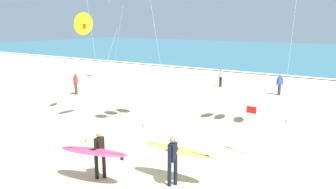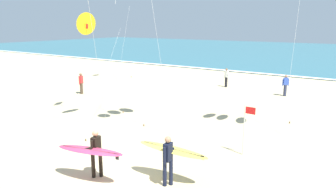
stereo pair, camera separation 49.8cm
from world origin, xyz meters
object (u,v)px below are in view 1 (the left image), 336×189
kite_delta_golden_low (83,24)px  bystander_blue_top (280,84)px  bystander_red_top (76,84)px  surfer_trailing (175,153)px  lifeguard_flag (247,124)px  bystander_white_top (221,77)px  surfer_lead (96,152)px

kite_delta_golden_low → bystander_blue_top: (7.08, 12.46, -4.41)m
kite_delta_golden_low → bystander_red_top: 8.60m
surfer_trailing → lifeguard_flag: size_ratio=1.23×
bystander_blue_top → surfer_trailing: bearing=-88.3°
surfer_trailing → bystander_red_top: bearing=150.1°
surfer_trailing → kite_delta_golden_low: bearing=156.3°
surfer_trailing → bystander_blue_top: bearing=91.7°
bystander_white_top → bystander_blue_top: size_ratio=1.00×
bystander_white_top → bystander_red_top: bearing=-132.3°
kite_delta_golden_low → lifeguard_flag: (8.71, 0.34, -3.96)m
surfer_lead → lifeguard_flag: (3.47, 4.94, 0.21)m
kite_delta_golden_low → surfer_lead: bearing=-41.3°
kite_delta_golden_low → bystander_white_top: kite_delta_golden_low is taller
bystander_blue_top → bystander_red_top: bearing=-148.3°
surfer_trailing → bystander_red_top: surfer_trailing is taller
surfer_trailing → bystander_white_top: surfer_trailing is taller
bystander_red_top → bystander_blue_top: same height
surfer_lead → bystander_blue_top: 17.16m
surfer_trailing → bystander_white_top: size_ratio=1.62×
bystander_white_top → bystander_blue_top: same height
surfer_lead → bystander_blue_top: size_ratio=1.65×
surfer_trailing → kite_delta_golden_low: size_ratio=0.44×
surfer_lead → bystander_blue_top: bearing=83.8°
surfer_lead → kite_delta_golden_low: 8.12m
bystander_blue_top → lifeguard_flag: (1.63, -12.11, 0.45)m
bystander_white_top → bystander_blue_top: bearing=-8.1°
kite_delta_golden_low → bystander_white_top: 14.04m
surfer_lead → bystander_red_top: size_ratio=1.65×
kite_delta_golden_low → bystander_blue_top: kite_delta_golden_low is taller
surfer_trailing → kite_delta_golden_low: kite_delta_golden_low is taller
surfer_trailing → bystander_white_top: 17.38m
surfer_lead → bystander_white_top: 18.06m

